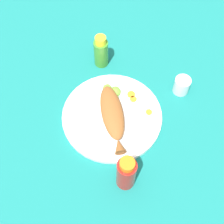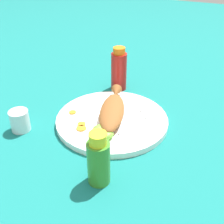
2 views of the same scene
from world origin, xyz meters
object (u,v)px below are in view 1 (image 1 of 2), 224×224
at_px(fork_near, 92,130).
at_px(hot_sauce_bottle_green, 101,52).
at_px(hot_sauce_bottle_red, 126,173).
at_px(salt_cup, 181,86).
at_px(fried_fish, 113,115).
at_px(main_plate, 112,116).
at_px(fork_far, 86,119).

bearing_deg(fork_near, hot_sauce_bottle_green, -136.34).
height_order(hot_sauce_bottle_red, hot_sauce_bottle_green, hot_sauce_bottle_red).
height_order(hot_sauce_bottle_red, salt_cup, hot_sauce_bottle_red).
relative_size(hot_sauce_bottle_green, salt_cup, 2.16).
bearing_deg(fork_near, hot_sauce_bottle_red, 81.08).
distance_m(fried_fish, salt_cup, 0.28).
bearing_deg(hot_sauce_bottle_red, fork_near, 40.25).
xyz_separation_m(main_plate, fork_near, (-0.07, 0.06, 0.01)).
relative_size(fried_fish, hot_sauce_bottle_red, 1.63).
relative_size(hot_sauce_bottle_red, salt_cup, 2.51).
bearing_deg(fork_near, salt_cup, 167.02).
bearing_deg(salt_cup, fork_far, 118.71).
relative_size(fork_near, hot_sauce_bottle_green, 1.08).
xyz_separation_m(fork_near, salt_cup, (0.21, -0.29, 0.01)).
xyz_separation_m(main_plate, hot_sauce_bottle_green, (0.23, 0.07, 0.05)).
distance_m(hot_sauce_bottle_green, salt_cup, 0.32).
bearing_deg(salt_cup, fork_near, 126.18).
distance_m(hot_sauce_bottle_red, hot_sauce_bottle_green, 0.48).
distance_m(fork_far, hot_sauce_bottle_green, 0.27).
xyz_separation_m(fried_fish, fork_near, (-0.05, 0.06, -0.02)).
distance_m(fried_fish, fork_far, 0.09).
height_order(main_plate, hot_sauce_bottle_red, hot_sauce_bottle_red).
xyz_separation_m(fried_fish, salt_cup, (0.16, -0.23, -0.01)).
height_order(main_plate, fried_fish, fried_fish).
xyz_separation_m(main_plate, hot_sauce_bottle_red, (-0.22, -0.07, 0.07)).
bearing_deg(fork_near, fried_fish, 172.36).
bearing_deg(main_plate, fork_near, 138.45).
relative_size(fork_far, hot_sauce_bottle_red, 1.12).
relative_size(fork_far, salt_cup, 2.81).
distance_m(main_plate, salt_cup, 0.27).
bearing_deg(hot_sauce_bottle_green, salt_cup, -106.19).
height_order(main_plate, fork_near, fork_near).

